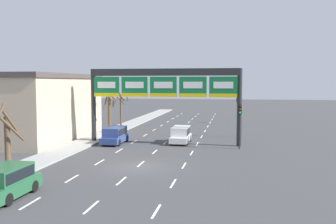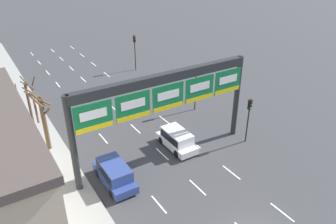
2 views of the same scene
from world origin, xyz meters
The scene contains 14 objects.
ground_plane centered at (0.00, 0.00, 0.00)m, with size 220.00×220.00×0.00m, color #3D3D3F.
sidewalk_left centered at (-8.00, 0.00, 0.07)m, with size 2.80×110.00×0.15m.
lane_dashes centered at (0.00, 13.50, 0.01)m, with size 6.72×67.00×0.01m.
sign_gantry centered at (0.00, 10.33, 5.92)m, with size 15.27×0.70×7.53m.
building_near centered at (-16.72, 11.28, 3.55)m, with size 14.11×16.18×7.09m.
suv_white centered at (1.59, 11.19, 0.93)m, with size 1.80×4.18×1.68m.
suv_blue centered at (-4.90, 9.71, 0.94)m, with size 1.84×4.42×1.68m.
suv_green centered at (-5.02, -8.36, 0.96)m, with size 1.92×4.12×1.73m.
traffic_light_near_gantry centered at (7.29, 16.28, 3.43)m, with size 0.30×0.35×4.81m.
traffic_light_mid_block centered at (7.54, 30.64, 3.43)m, with size 0.30×0.35×4.82m.
traffic_light_far_end centered at (7.43, 8.74, 2.98)m, with size 0.30×0.35×4.14m.
tree_bare_closest centered at (-8.36, -3.13, 2.37)m, with size 1.99×1.97×4.59m.
tree_bare_second centered at (-8.10, 22.08, 2.84)m, with size 1.87×1.70×5.18m.
tree_bare_third centered at (-7.95, 16.73, 3.09)m, with size 1.88×1.76×5.69m.
Camera 1 is at (6.93, -26.15, 6.20)m, focal length 40.00 mm.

